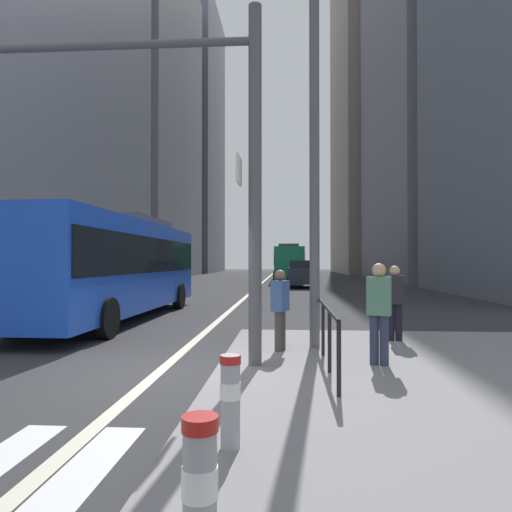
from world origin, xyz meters
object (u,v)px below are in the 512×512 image
at_px(car_oncoming_mid, 152,275).
at_px(bollard_left, 230,396).
at_px(street_lamp_post, 314,92).
at_px(bollard_front, 200,493).
at_px(pedestrian_walking, 395,299).
at_px(city_bus_red_receding, 288,262).
at_px(pedestrian_waiting, 280,306).
at_px(pedestrian_far, 379,308).
at_px(city_bus_blue_oncoming, 115,262).
at_px(traffic_signal_gantry, 136,129).
at_px(car_receding_near, 300,274).

xyz_separation_m(car_oncoming_mid, bollard_left, (8.12, -24.30, -0.36)).
height_order(street_lamp_post, bollard_left, street_lamp_post).
height_order(bollard_front, pedestrian_walking, pedestrian_walking).
relative_size(city_bus_red_receding, pedestrian_walking, 7.23).
xyz_separation_m(street_lamp_post, pedestrian_waiting, (-0.68, -0.38, -4.28)).
distance_m(car_oncoming_mid, pedestrian_waiting, 21.47).
bearing_deg(pedestrian_far, street_lamp_post, 123.21).
relative_size(city_bus_blue_oncoming, bollard_front, 12.08).
relative_size(traffic_signal_gantry, bollard_left, 7.14).
bearing_deg(car_oncoming_mid, pedestrian_waiting, -66.64).
bearing_deg(car_receding_near, car_oncoming_mid, -156.87).
bearing_deg(pedestrian_far, city_bus_blue_oncoming, 137.16).
bearing_deg(car_oncoming_mid, pedestrian_walking, -59.25).
relative_size(city_bus_blue_oncoming, pedestrian_waiting, 7.04).
relative_size(city_bus_red_receding, car_oncoming_mid, 2.77).
height_order(car_receding_near, traffic_signal_gantry, traffic_signal_gantry).
relative_size(car_receding_near, pedestrian_waiting, 2.85).
relative_size(city_bus_red_receding, bollard_front, 12.96).
height_order(bollard_front, pedestrian_far, pedestrian_far).
relative_size(car_receding_near, traffic_signal_gantry, 0.72).
bearing_deg(street_lamp_post, traffic_signal_gantry, -152.25).
relative_size(city_bus_red_receding, traffic_signal_gantry, 1.92).
xyz_separation_m(bollard_front, pedestrian_far, (1.98, 5.27, 0.43)).
height_order(city_bus_red_receding, pedestrian_far, city_bus_red_receding).
relative_size(traffic_signal_gantry, street_lamp_post, 0.76).
bearing_deg(pedestrian_walking, pedestrian_waiting, -152.99).
bearing_deg(bollard_left, city_bus_blue_oncoming, 116.44).
relative_size(car_receding_near, bollard_left, 5.17).
bearing_deg(pedestrian_waiting, bollard_front, -92.93).
distance_m(car_oncoming_mid, bollard_left, 25.62).
distance_m(traffic_signal_gantry, pedestrian_far, 5.08).
bearing_deg(bollard_front, street_lamp_post, 81.48).
xyz_separation_m(city_bus_blue_oncoming, car_oncoming_mid, (-3.16, 14.32, -0.85)).
relative_size(city_bus_blue_oncoming, street_lamp_post, 1.37).
bearing_deg(pedestrian_walking, bollard_left, -116.04).
height_order(city_bus_red_receding, street_lamp_post, street_lamp_post).
bearing_deg(bollard_left, car_receding_near, 87.01).
xyz_separation_m(city_bus_blue_oncoming, city_bus_red_receding, (5.58, 28.41, 0.00)).
distance_m(city_bus_blue_oncoming, street_lamp_post, 8.57).
height_order(street_lamp_post, pedestrian_waiting, street_lamp_post).
relative_size(car_receding_near, pedestrian_walking, 2.72).
bearing_deg(street_lamp_post, car_oncoming_mid, 115.44).
bearing_deg(street_lamp_post, pedestrian_waiting, -151.05).
xyz_separation_m(car_oncoming_mid, street_lamp_post, (9.20, -19.33, 4.29)).
bearing_deg(pedestrian_waiting, car_oncoming_mid, 113.36).
relative_size(street_lamp_post, pedestrian_walking, 4.93).
bearing_deg(pedestrian_walking, street_lamp_post, -153.76).
bearing_deg(street_lamp_post, pedestrian_walking, 26.24).
height_order(city_bus_blue_oncoming, traffic_signal_gantry, traffic_signal_gantry).
bearing_deg(street_lamp_post, city_bus_red_receding, 90.79).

